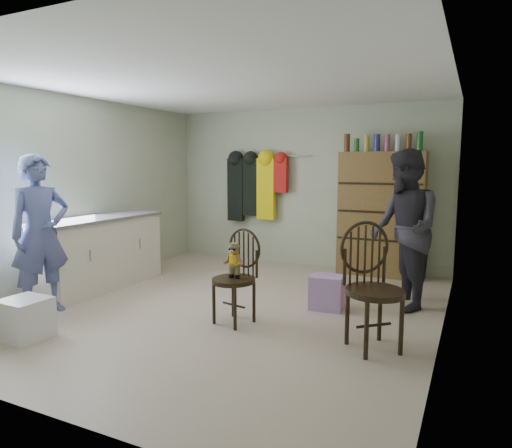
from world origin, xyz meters
The scene contains 11 objects.
ground_plane centered at (0.00, 0.00, 0.00)m, with size 5.00×5.00×0.00m, color beige.
room_walls centered at (0.00, 0.53, 1.58)m, with size 5.00×5.00×5.00m.
counter centered at (-1.95, 0.00, 0.47)m, with size 0.64×1.86×0.94m.
plastic_tub centered at (-1.25, -1.65, 0.19)m, with size 0.40×0.38×0.38m, color white.
chair_front centered at (0.32, -0.39, 0.55)m, with size 0.51×0.51×0.97m.
chair_far centered at (1.69, -0.45, 0.60)m, with size 0.70×0.70×1.12m.
striped_bag centered at (1.03, 0.42, 0.19)m, with size 0.36×0.28×0.38m, color pink.
person_left centered at (-1.76, -1.03, 0.87)m, with size 0.63×0.42×1.74m, color #545F9B.
person_right centered at (1.77, 0.85, 0.90)m, with size 0.88×0.68×1.80m, color #2D2B33.
dresser centered at (1.25, 2.30, 0.91)m, with size 1.20×0.39×2.06m.
coat_rack centered at (-0.83, 2.38, 1.25)m, with size 1.42×0.12×1.09m.
Camera 1 is at (2.48, -4.41, 1.62)m, focal length 32.00 mm.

